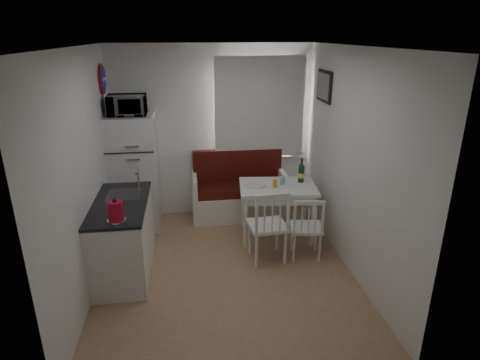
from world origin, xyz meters
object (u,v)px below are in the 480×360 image
at_px(microwave, 127,105).
at_px(kettle, 116,211).
at_px(kitchen_counter, 123,237).
at_px(chair_right, 309,222).
at_px(fridge, 134,172).
at_px(dining_table, 278,191).
at_px(chair_left, 269,219).
at_px(wine_bottle, 301,170).
at_px(bench, 239,195).

distance_m(microwave, kettle, 1.90).
distance_m(kitchen_counter, chair_right, 2.25).
bearing_deg(fridge, microwave, -90.00).
bearing_deg(kettle, dining_table, 30.29).
distance_m(kitchen_counter, chair_left, 1.76).
xyz_separation_m(chair_left, fridge, (-1.73, 1.31, 0.24)).
xyz_separation_m(chair_right, fridge, (-2.23, 1.30, 0.31)).
bearing_deg(wine_bottle, bench, 140.21).
relative_size(microwave, kettle, 1.99).
height_order(bench, chair_right, bench).
bearing_deg(fridge, bench, 4.20).
distance_m(chair_left, wine_bottle, 1.04).
distance_m(bench, chair_right, 1.58).
distance_m(dining_table, chair_right, 0.72).
height_order(kitchen_counter, fridge, fridge).
height_order(kitchen_counter, kettle, kitchen_counter).
bearing_deg(kitchen_counter, chair_left, -2.15).
bearing_deg(dining_table, microwave, 169.28).
relative_size(bench, chair_right, 3.20).
bearing_deg(kettle, bench, 51.32).
height_order(chair_right, kettle, kettle).
distance_m(bench, microwave, 2.14).
bearing_deg(kettle, chair_right, 12.37).
relative_size(chair_right, microwave, 0.90).
height_order(microwave, wine_bottle, microwave).
bearing_deg(chair_right, microwave, 159.71).
relative_size(kettle, wine_bottle, 0.74).
relative_size(dining_table, wine_bottle, 3.21).
height_order(chair_right, microwave, microwave).
xyz_separation_m(kitchen_counter, microwave, (0.02, 1.19, 1.36)).
bearing_deg(wine_bottle, dining_table, -164.05).
bearing_deg(fridge, kitchen_counter, -90.90).
height_order(dining_table, chair_right, chair_right).
bearing_deg(fridge, dining_table, -17.91).
relative_size(microwave, wine_bottle, 1.48).
bearing_deg(dining_table, chair_right, -63.29).
xyz_separation_m(chair_right, microwave, (-2.23, 1.25, 1.29)).
xyz_separation_m(chair_left, microwave, (-1.73, 1.26, 1.21)).
distance_m(kitchen_counter, wine_bottle, 2.50).
bearing_deg(dining_table, bench, 125.87).
xyz_separation_m(bench, kettle, (-1.52, -1.89, 0.68)).
distance_m(bench, wine_bottle, 1.19).
distance_m(kitchen_counter, fridge, 1.30).
bearing_deg(kitchen_counter, fridge, 89.10).
height_order(chair_left, microwave, microwave).
distance_m(kettle, wine_bottle, 2.62).
height_order(chair_left, wine_bottle, wine_bottle).
bearing_deg(microwave, chair_right, -29.21).
bearing_deg(kitchen_counter, kettle, -84.72).
bearing_deg(wine_bottle, microwave, 168.12).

